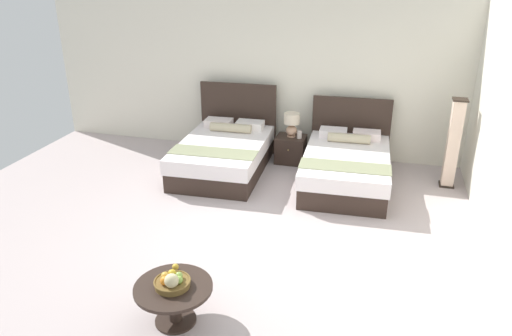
{
  "coord_description": "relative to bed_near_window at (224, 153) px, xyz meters",
  "views": [
    {
      "loc": [
        1.52,
        -5.34,
        3.34
      ],
      "look_at": [
        -0.08,
        0.58,
        0.73
      ],
      "focal_mm": 34.35,
      "sensor_mm": 36.0,
      "label": 1
    }
  ],
  "objects": [
    {
      "name": "floor_lamp_corner",
      "position": [
        3.64,
        0.32,
        0.4
      ],
      "size": [
        0.22,
        0.22,
        1.43
      ],
      "color": "black",
      "rests_on": "ground"
    },
    {
      "name": "vase",
      "position": [
        1.17,
        0.62,
        0.23
      ],
      "size": [
        0.08,
        0.08,
        0.14
      ],
      "color": "silver",
      "rests_on": "nightstand"
    },
    {
      "name": "bed_near_corner",
      "position": [
        2.06,
        -0.0,
        -0.01
      ],
      "size": [
        1.41,
        2.17,
        1.17
      ],
      "color": "#31231D",
      "rests_on": "ground"
    },
    {
      "name": "loose_apple",
      "position": [
        0.66,
        -3.52,
        0.15
      ],
      "size": [
        0.07,
        0.07,
        0.07
      ],
      "color": "gold",
      "rests_on": "coffee_table"
    },
    {
      "name": "bed_near_window",
      "position": [
        0.0,
        0.0,
        0.0
      ],
      "size": [
        1.47,
        2.16,
        1.29
      ],
      "color": "#31231D",
      "rests_on": "ground"
    },
    {
      "name": "fruit_bowl",
      "position": [
        0.75,
        -3.79,
        0.17
      ],
      "size": [
        0.36,
        0.36,
        0.19
      ],
      "color": "brown",
      "rests_on": "coffee_table"
    },
    {
      "name": "ground_plane",
      "position": [
        1.03,
        -2.01,
        -0.32
      ],
      "size": [
        9.52,
        10.01,
        0.02
      ],
      "primitive_type": "cube",
      "color": "#BDADAD"
    },
    {
      "name": "table_lamp",
      "position": [
        1.02,
        0.68,
        0.41
      ],
      "size": [
        0.27,
        0.27,
        0.42
      ],
      "color": "tan",
      "rests_on": "nightstand"
    },
    {
      "name": "wall_back",
      "position": [
        1.03,
        1.2,
        1.13
      ],
      "size": [
        9.52,
        0.12,
        2.88
      ],
      "primitive_type": "cube",
      "color": "silver",
      "rests_on": "ground"
    },
    {
      "name": "coffee_table",
      "position": [
        0.75,
        -3.78,
        -0.0
      ],
      "size": [
        0.77,
        0.77,
        0.42
      ],
      "color": "#31231D",
      "rests_on": "ground"
    },
    {
      "name": "nightstand",
      "position": [
        1.02,
        0.66,
        -0.08
      ],
      "size": [
        0.51,
        0.47,
        0.47
      ],
      "color": "#31231D",
      "rests_on": "ground"
    }
  ]
}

